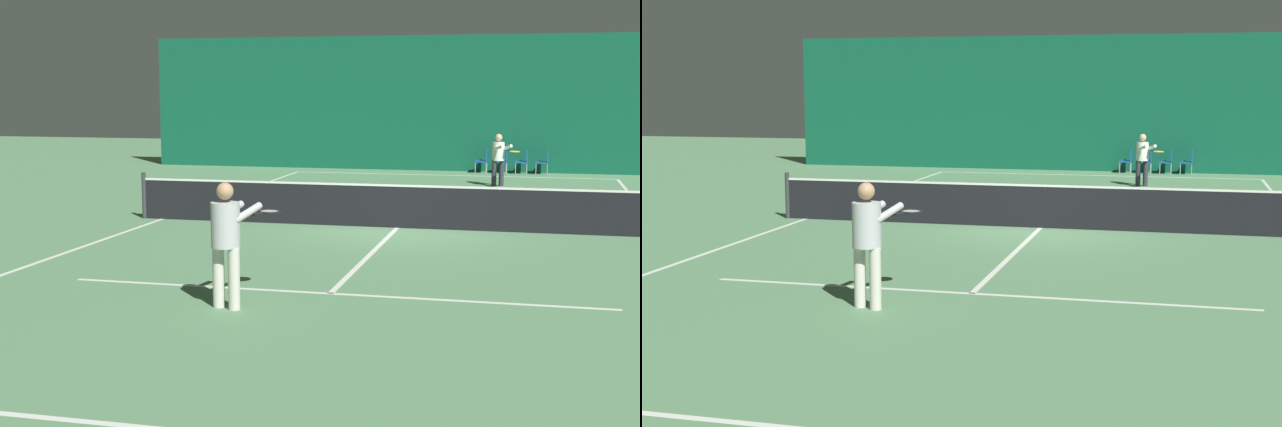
# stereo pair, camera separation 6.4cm
# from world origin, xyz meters

# --- Properties ---
(ground_plane) EXTENTS (60.00, 60.00, 0.00)m
(ground_plane) POSITION_xyz_m (0.00, 0.00, 0.00)
(ground_plane) COLOR #56845B
(backdrop_curtain) EXTENTS (23.00, 0.12, 4.88)m
(backdrop_curtain) POSITION_xyz_m (0.00, 13.57, 2.44)
(backdrop_curtain) COLOR #0F5138
(backdrop_curtain) RESTS_ON ground
(court_line_baseline_far) EXTENTS (11.00, 0.10, 0.00)m
(court_line_baseline_far) POSITION_xyz_m (0.00, 11.90, 0.00)
(court_line_baseline_far) COLOR silver
(court_line_baseline_far) RESTS_ON ground
(court_line_service_far) EXTENTS (8.25, 0.10, 0.00)m
(court_line_service_far) POSITION_xyz_m (0.00, 6.40, 0.00)
(court_line_service_far) COLOR silver
(court_line_service_far) RESTS_ON ground
(court_line_service_near) EXTENTS (8.25, 0.10, 0.00)m
(court_line_service_near) POSITION_xyz_m (0.00, -6.40, 0.00)
(court_line_service_near) COLOR silver
(court_line_service_near) RESTS_ON ground
(court_line_sideline_left) EXTENTS (0.10, 23.80, 0.00)m
(court_line_sideline_left) POSITION_xyz_m (-5.50, 0.00, 0.00)
(court_line_sideline_left) COLOR silver
(court_line_sideline_left) RESTS_ON ground
(court_line_centre) EXTENTS (0.10, 12.80, 0.00)m
(court_line_centre) POSITION_xyz_m (0.00, 0.00, 0.00)
(court_line_centre) COLOR silver
(court_line_centre) RESTS_ON ground
(tennis_net) EXTENTS (12.00, 0.10, 1.07)m
(tennis_net) POSITION_xyz_m (0.00, 0.00, 0.51)
(tennis_net) COLOR black
(tennis_net) RESTS_ON ground
(player_near) EXTENTS (0.80, 1.43, 1.75)m
(player_near) POSITION_xyz_m (-1.18, -7.56, 1.02)
(player_near) COLOR beige
(player_near) RESTS_ON ground
(player_far) EXTENTS (0.99, 1.31, 1.61)m
(player_far) POSITION_xyz_m (1.75, 8.84, 0.94)
(player_far) COLOR #2D2D38
(player_far) RESTS_ON ground
(courtside_chair_0) EXTENTS (0.44, 0.44, 0.84)m
(courtside_chair_0) POSITION_xyz_m (1.03, 13.02, 0.49)
(courtside_chair_0) COLOR #99999E
(courtside_chair_0) RESTS_ON ground
(courtside_chair_1) EXTENTS (0.44, 0.44, 0.84)m
(courtside_chair_1) POSITION_xyz_m (1.72, 13.02, 0.49)
(courtside_chair_1) COLOR #99999E
(courtside_chair_1) RESTS_ON ground
(courtside_chair_2) EXTENTS (0.44, 0.44, 0.84)m
(courtside_chair_2) POSITION_xyz_m (2.42, 13.02, 0.49)
(courtside_chair_2) COLOR #99999E
(courtside_chair_2) RESTS_ON ground
(courtside_chair_3) EXTENTS (0.44, 0.44, 0.84)m
(courtside_chair_3) POSITION_xyz_m (3.12, 13.02, 0.49)
(courtside_chair_3) COLOR #99999E
(courtside_chair_3) RESTS_ON ground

